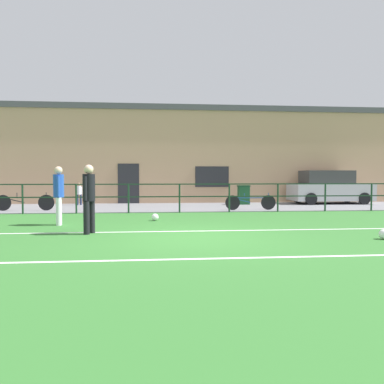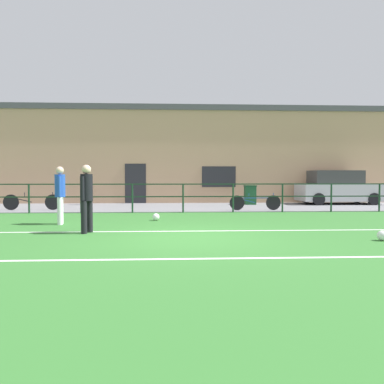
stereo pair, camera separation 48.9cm
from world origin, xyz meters
name	(u,v)px [view 2 (the right image)]	position (x,y,z in m)	size (l,w,h in m)	color
ground	(189,238)	(0.00, 0.00, -0.02)	(60.00, 44.00, 0.04)	#33702D
field_line_touchline	(188,231)	(0.00, 0.97, 0.00)	(36.00, 0.11, 0.00)	white
field_line_hash	(195,259)	(0.00, -2.30, 0.00)	(36.00, 0.11, 0.00)	white
pavement_strip	(182,207)	(0.00, 8.50, 0.01)	(48.00, 5.00, 0.02)	slate
perimeter_fence	(183,194)	(0.00, 6.00, 0.75)	(36.07, 0.07, 1.15)	#193823
clubhouse_facade	(180,155)	(0.00, 12.20, 2.63)	(28.00, 2.56, 5.24)	tan
player_goalkeeper	(87,194)	(-2.57, 0.78, 0.98)	(0.30, 0.45, 1.73)	black
player_striker	(60,192)	(-3.76, 2.56, 0.98)	(0.30, 0.47, 1.73)	white
soccer_ball_match	(156,217)	(-0.95, 3.37, 0.11)	(0.23, 0.23, 0.23)	white
soccer_ball_spare	(382,236)	(4.28, -0.68, 0.11)	(0.23, 0.23, 0.23)	white
spectator_child	(86,192)	(-4.74, 10.07, 0.64)	(0.28, 0.19, 1.09)	#232D4C
parked_car_red	(338,188)	(8.03, 9.94, 0.82)	(4.08, 1.88, 1.71)	#B7B7BC
bicycle_parked_1	(255,202)	(3.04, 6.67, 0.34)	(2.16, 0.04, 0.72)	black
bicycle_parked_2	(32,202)	(-6.35, 7.20, 0.36)	(2.38, 0.04, 0.75)	black
trash_bin_0	(250,195)	(3.46, 9.74, 0.51)	(0.58, 0.49, 0.97)	#194C28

